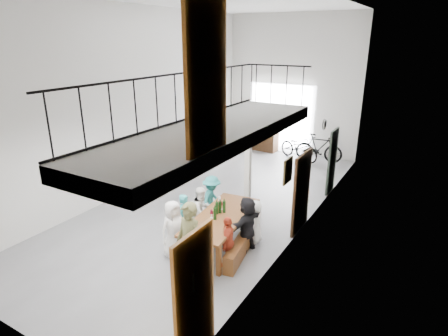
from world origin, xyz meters
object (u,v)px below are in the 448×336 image
Objects in this scene: serving_counter at (257,138)px; oak_barrel at (235,136)px; host_standing at (189,244)px; bicycle_near at (299,147)px; side_bench at (174,168)px; tasting_table at (221,219)px; bench_inner at (202,231)px.

oak_barrel is at bearing -161.39° from serving_counter.
host_standing is 8.71m from bicycle_near.
serving_counter is (1.20, 4.31, 0.27)m from side_bench.
tasting_table reaches higher than bench_inner.
serving_counter is 0.96× the size of bicycle_near.
tasting_table is 1.41× the size of serving_counter.
tasting_table is at bearing -151.60° from bicycle_near.
bicycle_near is (-0.13, 7.12, 0.28)m from bench_inner.
bicycle_near is (-0.87, 8.65, -0.36)m from host_standing.
bicycle_near reaches higher than bench_inner.
oak_barrel is at bearing 108.27° from bicycle_near.
host_standing reaches higher than bench_inner.
host_standing is at bearing -49.62° from side_bench.
oak_barrel reaches higher than bench_inner.
serving_counter is at bearing 115.95° from host_standing.
oak_barrel is at bearing 110.53° from tasting_table.
tasting_table is at bearing -63.49° from oak_barrel.
tasting_table is 0.76m from bench_inner.
oak_barrel reaches higher than side_bench.
bicycle_near is (2.04, -0.49, 0.02)m from serving_counter.
bench_inner is 1.82m from host_standing.
side_bench is at bearing -101.56° from serving_counter.
oak_barrel is 0.99m from serving_counter.
bench_inner is 7.13m from bicycle_near.
bench_inner is at bearing -66.96° from oak_barrel.
side_bench is at bearing 126.82° from bench_inner.
host_standing is at bearing -66.51° from oak_barrel.
oak_barrel is (-3.13, 7.36, 0.30)m from bench_inner.
tasting_table is at bearing -40.42° from side_bench.
bench_inner is 1.79× the size of oak_barrel.
oak_barrel is (-3.70, 7.42, -0.20)m from tasting_table.
bicycle_near is (3.24, 3.83, 0.29)m from side_bench.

